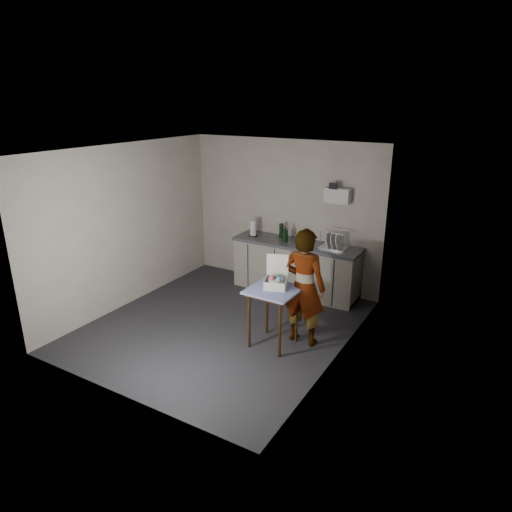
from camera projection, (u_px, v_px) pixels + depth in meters
The scene contains 15 objects.
ground at pixel (222, 325), 6.88m from camera, with size 4.00×4.00×0.00m, color #2A2A30.
wall_back at pixel (284, 214), 8.07m from camera, with size 3.60×0.02×2.60m, color #BFB4A6.
wall_right at pixel (340, 266), 5.60m from camera, with size 0.02×4.00×2.60m, color #BFB4A6.
wall_left at pixel (128, 226), 7.31m from camera, with size 0.02×4.00×2.60m, color #BFB4A6.
ceiling at pixel (217, 150), 6.03m from camera, with size 3.60×4.00×0.01m, color white.
kitchen_counter at pixel (296, 269), 7.93m from camera, with size 2.24×0.62×0.91m.
wall_shelf at pixel (337, 195), 7.39m from camera, with size 0.42×0.18×0.37m.
side_table at pixel (273, 296), 6.12m from camera, with size 0.66×0.66×0.84m.
standing_man at pixel (304, 287), 6.17m from camera, with size 0.60×0.40×1.65m, color #B2A593.
soap_bottle at pixel (285, 234), 7.78m from camera, with size 0.11×0.11×0.28m, color black.
soda_can at pixel (301, 240), 7.69m from camera, with size 0.07×0.07×0.13m, color red.
dark_bottle at pixel (281, 231), 7.96m from camera, with size 0.08×0.08×0.27m, color black.
paper_towel at pixel (253, 228), 8.10m from camera, with size 0.16×0.16×0.29m.
dish_rack at pixel (334, 244), 7.48m from camera, with size 0.43×0.32×0.30m.
bakery_box at pixel (276, 280), 6.12m from camera, with size 0.38×0.39×0.42m.
Camera 1 is at (3.55, -5.05, 3.26)m, focal length 32.00 mm.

